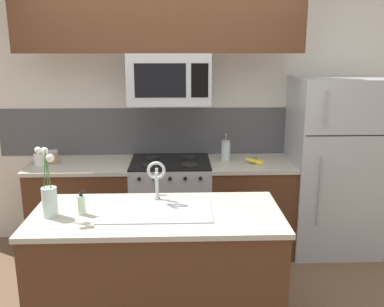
{
  "coord_description": "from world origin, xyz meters",
  "views": [
    {
      "loc": [
        0.07,
        -3.07,
        2.02
      ],
      "look_at": [
        0.19,
        0.27,
        1.16
      ],
      "focal_mm": 40.0,
      "sensor_mm": 36.0,
      "label": 1
    }
  ],
  "objects_px": {
    "refrigerator": "(334,166)",
    "microwave": "(169,79)",
    "dish_soap_bottle": "(82,205)",
    "storage_jar_tall": "(40,158)",
    "sink_faucet": "(157,175)",
    "stove_range": "(171,206)",
    "banana_bunch": "(256,161)",
    "flower_vase": "(49,198)",
    "french_press": "(226,151)",
    "storage_jar_medium": "(53,157)"
  },
  "relations": [
    {
      "from": "refrigerator",
      "to": "microwave",
      "type": "bearing_deg",
      "value": -178.54
    },
    {
      "from": "microwave",
      "to": "dish_soap_bottle",
      "type": "relative_size",
      "value": 4.51
    },
    {
      "from": "storage_jar_tall",
      "to": "sink_faucet",
      "type": "bearing_deg",
      "value": -41.57
    },
    {
      "from": "refrigerator",
      "to": "storage_jar_tall",
      "type": "relative_size",
      "value": 12.91
    },
    {
      "from": "stove_range",
      "to": "storage_jar_tall",
      "type": "height_order",
      "value": "storage_jar_tall"
    },
    {
      "from": "banana_bunch",
      "to": "flower_vase",
      "type": "relative_size",
      "value": 0.4
    },
    {
      "from": "refrigerator",
      "to": "banana_bunch",
      "type": "height_order",
      "value": "refrigerator"
    },
    {
      "from": "stove_range",
      "to": "dish_soap_bottle",
      "type": "height_order",
      "value": "dish_soap_bottle"
    },
    {
      "from": "french_press",
      "to": "dish_soap_bottle",
      "type": "relative_size",
      "value": 1.62
    },
    {
      "from": "microwave",
      "to": "refrigerator",
      "type": "relative_size",
      "value": 0.43
    },
    {
      "from": "storage_jar_tall",
      "to": "refrigerator",
      "type": "bearing_deg",
      "value": 1.02
    },
    {
      "from": "microwave",
      "to": "banana_bunch",
      "type": "height_order",
      "value": "microwave"
    },
    {
      "from": "stove_range",
      "to": "storage_jar_medium",
      "type": "bearing_deg",
      "value": 179.5
    },
    {
      "from": "refrigerator",
      "to": "banana_bunch",
      "type": "bearing_deg",
      "value": -174.2
    },
    {
      "from": "microwave",
      "to": "dish_soap_bottle",
      "type": "xyz_separation_m",
      "value": [
        -0.57,
        -1.25,
        -0.73
      ]
    },
    {
      "from": "banana_bunch",
      "to": "sink_faucet",
      "type": "height_order",
      "value": "sink_faucet"
    },
    {
      "from": "banana_bunch",
      "to": "stove_range",
      "type": "bearing_deg",
      "value": 175.81
    },
    {
      "from": "microwave",
      "to": "french_press",
      "type": "xyz_separation_m",
      "value": [
        0.54,
        0.08,
        -0.7
      ]
    },
    {
      "from": "refrigerator",
      "to": "storage_jar_medium",
      "type": "height_order",
      "value": "refrigerator"
    },
    {
      "from": "sink_faucet",
      "to": "french_press",
      "type": "bearing_deg",
      "value": 60.79
    },
    {
      "from": "storage_jar_medium",
      "to": "flower_vase",
      "type": "xyz_separation_m",
      "value": [
        0.34,
        -1.31,
        0.07
      ]
    },
    {
      "from": "stove_range",
      "to": "storage_jar_medium",
      "type": "relative_size",
      "value": 7.25
    },
    {
      "from": "sink_faucet",
      "to": "banana_bunch",
      "type": "bearing_deg",
      "value": 47.77
    },
    {
      "from": "stove_range",
      "to": "storage_jar_medium",
      "type": "xyz_separation_m",
      "value": [
        -1.11,
        0.01,
        0.51
      ]
    },
    {
      "from": "storage_jar_medium",
      "to": "banana_bunch",
      "type": "height_order",
      "value": "storage_jar_medium"
    },
    {
      "from": "storage_jar_tall",
      "to": "dish_soap_bottle",
      "type": "relative_size",
      "value": 0.81
    },
    {
      "from": "stove_range",
      "to": "dish_soap_bottle",
      "type": "distance_m",
      "value": 1.49
    },
    {
      "from": "french_press",
      "to": "flower_vase",
      "type": "xyz_separation_m",
      "value": [
        -1.31,
        -1.36,
        0.03
      ]
    },
    {
      "from": "banana_bunch",
      "to": "sink_faucet",
      "type": "bearing_deg",
      "value": -132.23
    },
    {
      "from": "stove_range",
      "to": "microwave",
      "type": "distance_m",
      "value": 1.25
    },
    {
      "from": "storage_jar_medium",
      "to": "sink_faucet",
      "type": "distance_m",
      "value": 1.49
    },
    {
      "from": "french_press",
      "to": "sink_faucet",
      "type": "xyz_separation_m",
      "value": [
        -0.62,
        -1.11,
        0.1
      ]
    },
    {
      "from": "refrigerator",
      "to": "flower_vase",
      "type": "relative_size",
      "value": 3.57
    },
    {
      "from": "banana_bunch",
      "to": "french_press",
      "type": "distance_m",
      "value": 0.31
    },
    {
      "from": "stove_range",
      "to": "dish_soap_bottle",
      "type": "xyz_separation_m",
      "value": [
        -0.57,
        -1.27,
        0.52
      ]
    },
    {
      "from": "microwave",
      "to": "storage_jar_medium",
      "type": "distance_m",
      "value": 1.33
    },
    {
      "from": "flower_vase",
      "to": "storage_jar_tall",
      "type": "bearing_deg",
      "value": 109.87
    },
    {
      "from": "storage_jar_medium",
      "to": "banana_bunch",
      "type": "bearing_deg",
      "value": -2.07
    },
    {
      "from": "french_press",
      "to": "dish_soap_bottle",
      "type": "height_order",
      "value": "french_press"
    },
    {
      "from": "storage_jar_tall",
      "to": "banana_bunch",
      "type": "distance_m",
      "value": 2.05
    },
    {
      "from": "french_press",
      "to": "sink_faucet",
      "type": "bearing_deg",
      "value": -119.21
    },
    {
      "from": "banana_bunch",
      "to": "dish_soap_bottle",
      "type": "xyz_separation_m",
      "value": [
        -1.39,
        -1.21,
        0.05
      ]
    },
    {
      "from": "stove_range",
      "to": "banana_bunch",
      "type": "distance_m",
      "value": 0.94
    },
    {
      "from": "flower_vase",
      "to": "storage_jar_medium",
      "type": "bearing_deg",
      "value": 104.67
    },
    {
      "from": "banana_bunch",
      "to": "french_press",
      "type": "bearing_deg",
      "value": 156.62
    },
    {
      "from": "french_press",
      "to": "flower_vase",
      "type": "relative_size",
      "value": 0.56
    },
    {
      "from": "dish_soap_bottle",
      "to": "microwave",
      "type": "bearing_deg",
      "value": 65.39
    },
    {
      "from": "storage_jar_tall",
      "to": "french_press",
      "type": "height_order",
      "value": "french_press"
    },
    {
      "from": "microwave",
      "to": "storage_jar_tall",
      "type": "distance_m",
      "value": 1.43
    },
    {
      "from": "refrigerator",
      "to": "dish_soap_bottle",
      "type": "height_order",
      "value": "refrigerator"
    }
  ]
}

